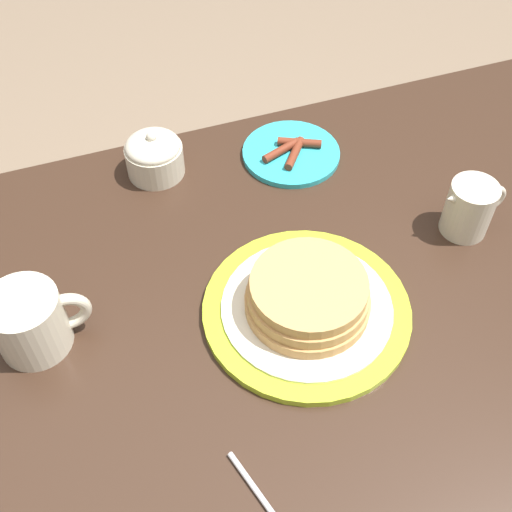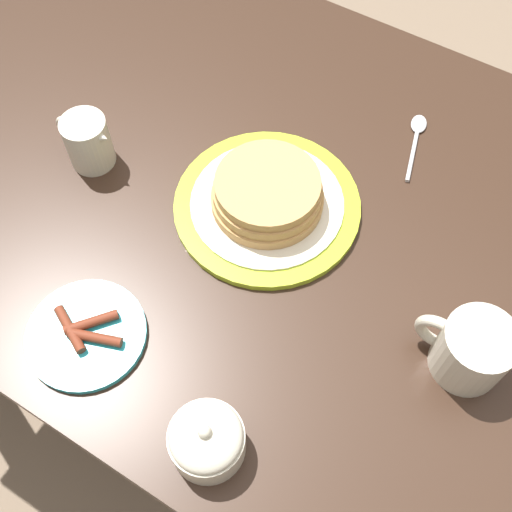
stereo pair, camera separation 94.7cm
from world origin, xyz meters
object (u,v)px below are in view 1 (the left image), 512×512
Objects in this scene: pancake_plate at (307,302)px; side_plate_bacon at (291,153)px; sugar_bowl at (154,155)px; coffee_mug at (31,321)px; creamer_pitcher at (469,208)px.

side_plate_bacon is (0.10, 0.31, -0.02)m from pancake_plate.
side_plate_bacon is at bearing -9.57° from sugar_bowl.
side_plate_bacon is 1.76× the size of sugar_bowl.
coffee_mug is 1.16× the size of creamer_pitcher.
pancake_plate is at bearing -167.17° from creamer_pitcher.
creamer_pitcher is at bearing -1.12° from coffee_mug.
creamer_pitcher is at bearing 12.83° from pancake_plate.
coffee_mug reaches higher than side_plate_bacon.
pancake_plate is 0.29m from creamer_pitcher.
pancake_plate reaches higher than side_plate_bacon.
pancake_plate is at bearing -70.36° from sugar_bowl.
sugar_bowl is at bearing 170.43° from side_plate_bacon.
coffee_mug is 0.64m from creamer_pitcher.
creamer_pitcher reaches higher than sugar_bowl.
coffee_mug is at bearing -129.87° from sugar_bowl.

